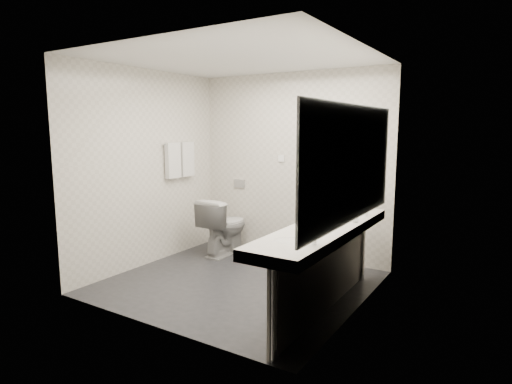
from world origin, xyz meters
The scene contains 30 objects.
floor centered at (0.00, 0.00, 0.00)m, with size 2.80×2.80×0.00m, color #232327.
ceiling centered at (0.00, 0.00, 2.50)m, with size 2.80×2.80×0.00m, color silver.
wall_back centered at (0.00, 1.30, 1.25)m, with size 2.80×2.80×0.00m, color beige.
wall_front centered at (0.00, -1.30, 1.25)m, with size 2.80×2.80×0.00m, color beige.
wall_left centered at (-1.40, 0.00, 1.25)m, with size 2.60×2.60×0.00m, color beige.
wall_right centered at (1.40, 0.00, 1.25)m, with size 2.60×2.60×0.00m, color beige.
vanity_counter centered at (1.12, -0.20, 0.80)m, with size 0.55×2.20×0.10m, color silver.
vanity_panel centered at (1.15, -0.20, 0.38)m, with size 0.03×2.15×0.75m, color gray.
vanity_post_near centered at (1.18, -1.24, 0.38)m, with size 0.06×0.06×0.75m, color silver.
vanity_post_far centered at (1.18, 0.84, 0.38)m, with size 0.06×0.06×0.75m, color silver.
mirror centered at (1.39, -0.20, 1.45)m, with size 0.02×2.20×1.05m, color #B2BCC6.
basin_near centered at (1.12, -0.85, 0.83)m, with size 0.40×0.31×0.05m, color white.
basin_far centered at (1.12, 0.45, 0.83)m, with size 0.40×0.31×0.05m, color white.
faucet_near centered at (1.32, -0.85, 0.92)m, with size 0.04×0.04×0.15m, color silver.
faucet_far centered at (1.32, 0.45, 0.92)m, with size 0.04×0.04×0.15m, color silver.
soap_bottle_a centered at (1.25, -0.16, 0.90)m, with size 0.05×0.05×0.10m, color white.
glass_left centered at (1.33, 0.12, 0.90)m, with size 0.05×0.05×0.10m, color silver.
glass_right centered at (1.21, 0.14, 0.90)m, with size 0.05×0.05×0.10m, color silver.
toilet centered at (-0.81, 0.84, 0.40)m, with size 0.45×0.79×0.80m, color white.
flush_plate centered at (-0.85, 1.29, 0.95)m, with size 0.18×0.02×0.12m, color #B2B5BA.
pedal_bin centered at (0.13, 0.84, 0.12)m, with size 0.18×0.18×0.25m, color #B2B5BA.
bin_lid centered at (0.13, 0.84, 0.26)m, with size 0.18×0.18×0.01m, color #B2B5BA.
towel_rail centered at (-1.35, 0.55, 1.55)m, with size 0.02×0.02×0.62m, color silver.
towel_near centered at (-1.34, 0.41, 1.33)m, with size 0.07×0.24×0.48m, color silver.
towel_far centered at (-1.34, 0.69, 1.33)m, with size 0.07×0.24×0.48m, color silver.
dryer_cradle centered at (0.25, 1.27, 1.50)m, with size 0.10×0.04×0.14m, color gray.
dryer_barrel centered at (0.25, 1.20, 1.53)m, with size 0.08×0.08×0.14m, color gray.
dryer_cord centered at (0.25, 1.26, 1.25)m, with size 0.02×0.02×0.35m, color black.
switch_plate_a centered at (-0.15, 1.29, 1.35)m, with size 0.09×0.02×0.09m, color white.
switch_plate_b centered at (0.55, 1.29, 1.35)m, with size 0.09×0.02×0.09m, color white.
Camera 1 is at (2.66, -3.86, 1.77)m, focal length 29.75 mm.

